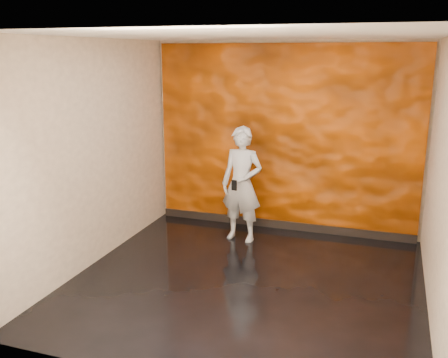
# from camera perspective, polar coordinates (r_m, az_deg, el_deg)

# --- Properties ---
(room) EXTENTS (4.02, 4.02, 2.81)m
(room) POSITION_cam_1_polar(r_m,az_deg,el_deg) (5.56, 2.72, 1.52)
(room) COLOR black
(room) RESTS_ON ground
(feature_wall) EXTENTS (3.90, 0.06, 2.75)m
(feature_wall) POSITION_cam_1_polar(r_m,az_deg,el_deg) (7.43, 6.96, 4.54)
(feature_wall) COLOR #DC5300
(feature_wall) RESTS_ON ground
(baseboard) EXTENTS (3.90, 0.04, 0.12)m
(baseboard) POSITION_cam_1_polar(r_m,az_deg,el_deg) (7.73, 6.60, -5.19)
(baseboard) COLOR black
(baseboard) RESTS_ON ground
(man) EXTENTS (0.64, 0.46, 1.64)m
(man) POSITION_cam_1_polar(r_m,az_deg,el_deg) (7.03, 2.05, -0.62)
(man) COLOR #969CA5
(man) RESTS_ON ground
(phone) EXTENTS (0.08, 0.03, 0.15)m
(phone) POSITION_cam_1_polar(r_m,az_deg,el_deg) (6.76, 1.17, -0.71)
(phone) COLOR black
(phone) RESTS_ON man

